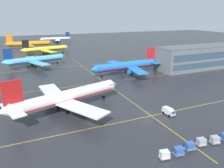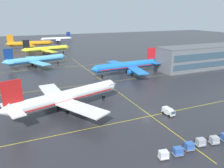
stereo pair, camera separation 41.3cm
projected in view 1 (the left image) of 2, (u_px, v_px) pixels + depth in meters
The scene contains 15 objects.
ground_plane at pixel (148, 113), 68.16m from camera, with size 600.00×600.00×0.00m, color #28282D.
airliner_front_gate at pixel (67, 97), 69.23m from camera, with size 40.83×34.86×12.95m.
airliner_second_row at pixel (127, 66), 112.73m from camera, with size 39.77×34.22×12.36m.
airliner_third_row at pixel (35, 60), 128.30m from camera, with size 37.44×31.80×11.72m.
airliner_far_left_stand at pixel (46, 49), 168.55m from camera, with size 37.69×32.09×11.75m.
airliner_far_right_stand at pixel (29, 44), 197.80m from camera, with size 40.93×35.46×12.77m.
airliner_distant_taxiway at pixel (56, 39), 243.29m from camera, with size 34.34×29.72×10.71m.
taxiway_markings at pixel (105, 82), 99.29m from camera, with size 141.47×124.32×0.01m.
service_truck_red_van at pixel (169, 111), 66.77m from camera, with size 2.46×4.27×2.10m.
baggage_cart_row_leftmost at pixel (165, 155), 46.30m from camera, with size 2.85×2.00×1.86m.
baggage_cart_row_second at pixel (179, 151), 47.52m from camera, with size 2.85×2.00×1.86m.
baggage_cart_row_middle at pixel (190, 146), 49.37m from camera, with size 2.85×2.00×1.86m.
baggage_cart_row_fourth at pixel (201, 142), 50.98m from camera, with size 2.85×2.00×1.86m.
baggage_cart_row_fifth at pixel (215, 140), 51.82m from camera, with size 2.85×2.00×1.86m.
terminal_building at pixel (212, 56), 128.09m from camera, with size 71.05×14.91×12.68m.
Camera 1 is at (-35.22, -52.52, 29.17)m, focal length 35.25 mm.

